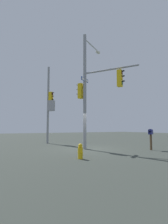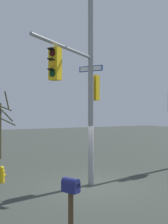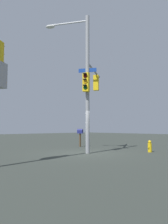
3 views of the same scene
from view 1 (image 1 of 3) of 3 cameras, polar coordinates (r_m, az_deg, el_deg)
The scene contains 5 objects.
ground_plane at distance 12.81m, azimuth 1.15°, elevation -11.76°, with size 80.00×80.00×0.00m, color #343A34.
main_signal_pole_assembly at distance 12.95m, azimuth 2.37°, elevation 9.03°, with size 4.89×2.91×8.36m.
secondary_pole_assembly at distance 17.75m, azimuth -10.92°, elevation 2.63°, with size 0.80×0.69×7.57m.
fire_hydrant at distance 8.79m, azimuth -1.18°, elevation -12.57°, with size 0.38×0.24×0.73m.
mailbox at distance 12.92m, azimuth 20.57°, elevation -6.45°, with size 0.41×0.50×1.41m.
Camera 1 is at (10.86, -6.64, 1.49)m, focal length 28.55 mm.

